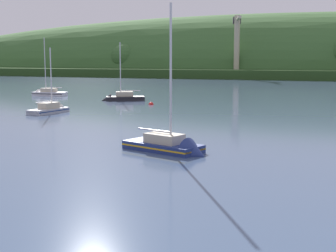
% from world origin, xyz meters
% --- Properties ---
extents(far_shoreline_hill, '(528.40, 111.02, 54.34)m').
position_xyz_m(far_shoreline_hill, '(-34.46, 217.42, 0.12)').
color(far_shoreline_hill, '#27431B').
rests_on(far_shoreline_hill, ground).
extents(dockside_crane, '(7.84, 16.01, 23.04)m').
position_xyz_m(dockside_crane, '(-31.13, 176.90, 11.47)').
color(dockside_crane, '#4C4C51').
rests_on(dockside_crane, ground).
extents(sailboat_near_mooring, '(7.42, 3.26, 11.75)m').
position_xyz_m(sailboat_near_mooring, '(-39.33, 76.69, 0.33)').
color(sailboat_near_mooring, white).
rests_on(sailboat_near_mooring, ground).
extents(sailboat_midwater_white, '(2.52, 6.51, 9.29)m').
position_xyz_m(sailboat_midwater_white, '(-19.80, 53.47, 0.19)').
color(sailboat_midwater_white, '#ADB2BC').
rests_on(sailboat_midwater_white, ground).
extents(sailboat_far_left, '(7.26, 5.77, 10.73)m').
position_xyz_m(sailboat_far_left, '(-20.84, 72.92, 0.24)').
color(sailboat_far_left, '#232328').
rests_on(sailboat_far_left, ground).
extents(sailboat_outer_reach, '(7.28, 4.15, 11.92)m').
position_xyz_m(sailboat_outer_reach, '(5.04, 35.52, 0.20)').
color(sailboat_outer_reach, navy).
rests_on(sailboat_outer_reach, ground).
extents(mooring_buoy_midchannel, '(0.77, 0.77, 0.85)m').
position_xyz_m(mooring_buoy_midchannel, '(-13.07, 68.66, 0.00)').
color(mooring_buoy_midchannel, red).
rests_on(mooring_buoy_midchannel, ground).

